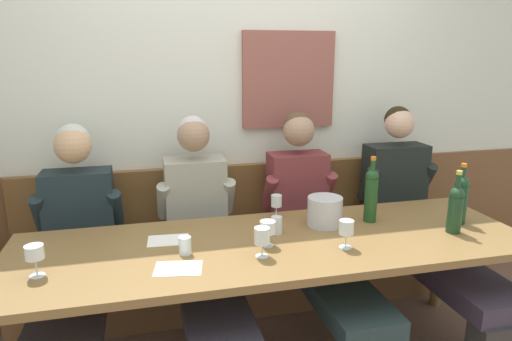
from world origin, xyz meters
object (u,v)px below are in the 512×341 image
object	(u,v)px
person_center_left_seat	(74,256)
person_right_seat	(203,240)
wine_bottle_amber_mid	(460,198)
person_center_right_seat	(421,221)
ice_bucket	(325,211)
wine_glass_left_end	(34,254)
dining_table	(274,253)
wine_bottle_green_tall	(455,208)
water_tumbler_left	(277,225)
wine_glass_mid_left	(276,202)
water_tumbler_right	(185,246)
wine_glass_center_rear	(346,229)
person_left_seat	(315,230)
wall_bench	(246,264)
wine_glass_by_bottle	(268,229)
wine_bottle_clear_water	(371,193)
wine_glass_near_bucket	(262,237)

from	to	relation	value
person_center_left_seat	person_right_seat	world-z (taller)	person_right_seat
wine_bottle_amber_mid	person_center_right_seat	bearing A→B (deg)	91.26
ice_bucket	wine_glass_left_end	size ratio (longest dim) A/B	1.36
dining_table	person_center_left_seat	size ratio (longest dim) A/B	2.06
wine_bottle_green_tall	person_center_right_seat	bearing A→B (deg)	76.11
water_tumbler_left	wine_bottle_amber_mid	bearing A→B (deg)	-5.10
person_right_seat	wine_bottle_green_tall	size ratio (longest dim) A/B	3.83
person_center_left_seat	wine_glass_mid_left	world-z (taller)	person_center_left_seat
wine_bottle_amber_mid	water_tumbler_right	distance (m)	1.55
person_center_left_seat	wine_glass_left_end	world-z (taller)	person_center_left_seat
person_right_seat	wine_glass_center_rear	size ratio (longest dim) A/B	9.15
person_left_seat	water_tumbler_left	bearing A→B (deg)	-142.15
person_center_right_seat	water_tumbler_left	size ratio (longest dim) A/B	14.20
wine_bottle_green_tall	water_tumbler_left	world-z (taller)	wine_bottle_green_tall
wine_glass_center_rear	water_tumbler_left	xyz separation A→B (m)	(-0.28, 0.26, -0.05)
wall_bench	wine_glass_left_end	world-z (taller)	wall_bench
person_center_left_seat	wine_glass_left_end	distance (m)	0.52
wine_bottle_green_tall	wine_glass_by_bottle	distance (m)	1.02
wine_glass_left_end	wine_glass_by_bottle	size ratio (longest dim) A/B	1.10
person_center_left_seat	water_tumbler_left	size ratio (longest dim) A/B	13.78
dining_table	wine_bottle_clear_water	world-z (taller)	wine_bottle_clear_water
wall_bench	wine_glass_center_rear	bearing A→B (deg)	-69.73
dining_table	wine_glass_near_bucket	bearing A→B (deg)	-123.65
wine_bottle_green_tall	wine_glass_center_rear	distance (m)	0.65
dining_table	wine_glass_mid_left	world-z (taller)	wine_glass_mid_left
wine_glass_mid_left	wine_glass_center_rear	size ratio (longest dim) A/B	0.98
person_left_seat	wine_glass_center_rear	bearing A→B (deg)	-93.88
ice_bucket	wine_bottle_green_tall	distance (m)	0.69
person_center_right_seat	ice_bucket	size ratio (longest dim) A/B	6.88
water_tumbler_left	wine_glass_center_rear	bearing A→B (deg)	-42.76
wine_glass_near_bucket	wine_glass_by_bottle	world-z (taller)	wine_glass_near_bucket
dining_table	water_tumbler_left	world-z (taller)	water_tumbler_left
wine_glass_by_bottle	wine_bottle_clear_water	bearing A→B (deg)	16.63
wall_bench	dining_table	xyz separation A→B (m)	(0.00, -0.70, 0.40)
water_tumbler_left	water_tumbler_right	bearing A→B (deg)	-163.64
person_right_seat	water_tumbler_left	size ratio (longest dim) A/B	13.96
wine_glass_by_bottle	wall_bench	bearing A→B (deg)	86.21
person_left_seat	wine_glass_near_bucket	size ratio (longest dim) A/B	9.04
dining_table	water_tumbler_right	xyz separation A→B (m)	(-0.46, -0.05, 0.11)
wall_bench	wine_glass_near_bucket	xyz separation A→B (m)	(-0.11, -0.87, 0.56)
person_right_seat	wine_glass_mid_left	size ratio (longest dim) A/B	9.35
wine_glass_near_bucket	water_tumbler_right	distance (m)	0.37
water_tumbler_right	wine_glass_left_end	bearing A→B (deg)	-173.11
wine_bottle_amber_mid	wine_glass_left_end	world-z (taller)	wine_bottle_amber_mid
wine_bottle_clear_water	wine_bottle_amber_mid	xyz separation A→B (m)	(0.47, -0.15, -0.02)
person_center_right_seat	water_tumbler_left	distance (m)	1.08
person_center_left_seat	wine_glass_left_end	xyz separation A→B (m)	(-0.07, -0.46, 0.22)
wine_glass_by_bottle	water_tumbler_right	distance (m)	0.41
dining_table	water_tumbler_right	size ratio (longest dim) A/B	30.36
wine_glass_mid_left	wine_glass_left_end	xyz separation A→B (m)	(-1.21, -0.45, 0.01)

